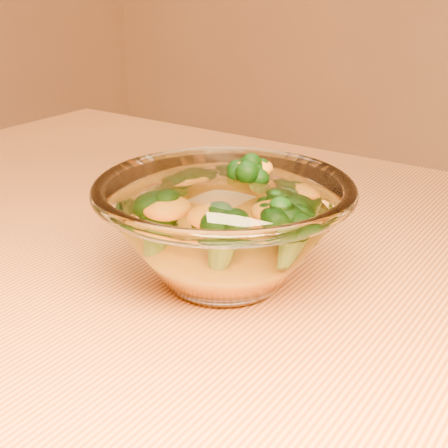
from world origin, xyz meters
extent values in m
cube|color=#DA8541|center=(0.00, 0.00, 0.73)|extent=(1.20, 0.80, 0.04)
cylinder|color=brown|center=(-0.54, 0.34, 0.35)|extent=(0.06, 0.06, 0.71)
ellipsoid|color=white|center=(0.01, -0.02, 0.76)|extent=(0.10, 0.10, 0.02)
torus|color=white|center=(0.01, -0.02, 0.84)|extent=(0.22, 0.22, 0.01)
ellipsoid|color=#FFA915|center=(0.01, -0.02, 0.78)|extent=(0.13, 0.13, 0.04)
camera|label=1|loc=(0.28, -0.42, 1.01)|focal=50.00mm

